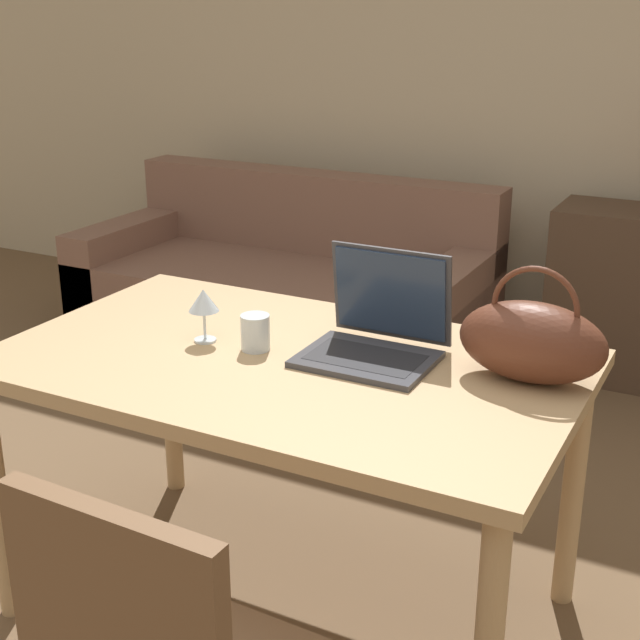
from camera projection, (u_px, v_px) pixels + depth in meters
name	position (u px, v px, depth m)	size (l,w,h in m)	color
wall_back	(568.00, 64.00, 4.14)	(10.00, 0.06, 2.70)	beige
dining_table	(287.00, 387.00, 2.32)	(1.49, 0.90, 0.77)	tan
couch	(285.00, 292.00, 4.38)	(1.97, 0.91, 0.82)	#7F5B4C
laptop	(378.00, 328.00, 2.30)	(0.33, 0.30, 0.27)	#38383D
drinking_glass	(255.00, 332.00, 2.34)	(0.08, 0.08, 0.10)	silver
wine_glass	(204.00, 302.00, 2.37)	(0.08, 0.08, 0.15)	silver
handbag	(532.00, 341.00, 2.13)	(0.36, 0.18, 0.29)	#592D1E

